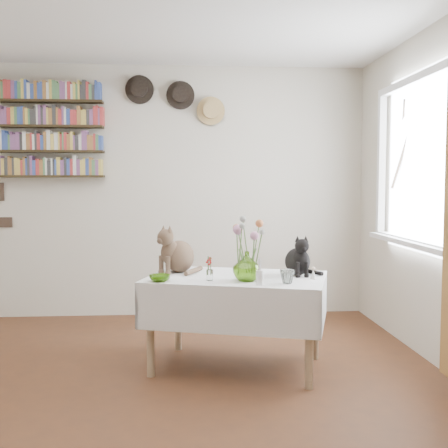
{
  "coord_description": "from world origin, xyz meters",
  "views": [
    {
      "loc": [
        0.16,
        -3.41,
        1.33
      ],
      "look_at": [
        0.45,
        0.45,
        1.05
      ],
      "focal_mm": 45.0,
      "sensor_mm": 36.0,
      "label": 1
    }
  ],
  "objects": [
    {
      "name": "drinking_glass",
      "position": [
        0.86,
        0.24,
        0.71
      ],
      "size": [
        0.12,
        0.12,
        0.09
      ],
      "primitive_type": "imported",
      "rotation": [
        0.0,
        0.0,
        -0.26
      ],
      "color": "white",
      "rests_on": "dining_table"
    },
    {
      "name": "candlestick",
      "position": [
        0.67,
        0.2,
        0.72
      ],
      "size": [
        0.05,
        0.05,
        0.17
      ],
      "color": "white",
      "rests_on": "dining_table"
    },
    {
      "name": "dining_table",
      "position": [
        0.55,
        0.55,
        0.5
      ],
      "size": [
        1.42,
        1.12,
        0.67
      ],
      "color": "white",
      "rests_on": "room"
    },
    {
      "name": "green_bowl",
      "position": [
        0.01,
        0.38,
        0.69
      ],
      "size": [
        0.2,
        0.2,
        0.05
      ],
      "primitive_type": "imported",
      "rotation": [
        0.0,
        0.0,
        -0.49
      ],
      "color": "#91C83E",
      "rests_on": "dining_table"
    },
    {
      "name": "black_cat",
      "position": [
        1.0,
        0.59,
        0.82
      ],
      "size": [
        0.22,
        0.27,
        0.3
      ],
      "primitive_type": null,
      "rotation": [
        0.0,
        0.0,
        0.07
      ],
      "color": "black",
      "rests_on": "dining_table"
    },
    {
      "name": "porcelain_figurine",
      "position": [
        1.07,
        0.4,
        0.7
      ],
      "size": [
        0.05,
        0.05,
        0.09
      ],
      "color": "white",
      "rests_on": "dining_table"
    },
    {
      "name": "berry_jar",
      "position": [
        0.35,
        0.4,
        0.75
      ],
      "size": [
        0.05,
        0.05,
        0.18
      ],
      "color": "white",
      "rests_on": "dining_table"
    },
    {
      "name": "bookshelf_unit",
      "position": [
        -1.1,
        2.16,
        1.84
      ],
      "size": [
        1.0,
        0.16,
        0.91
      ],
      "color": "#2D2312",
      "rests_on": "room"
    },
    {
      "name": "flower_bouquet",
      "position": [
        0.6,
        0.36,
        1.01
      ],
      "size": [
        0.17,
        0.13,
        0.39
      ],
      "color": "#4C7233",
      "rests_on": "flower_vase"
    },
    {
      "name": "flower_vase",
      "position": [
        0.6,
        0.36,
        0.77
      ],
      "size": [
        0.22,
        0.22,
        0.2
      ],
      "primitive_type": "imported",
      "rotation": [
        0.0,
        0.0,
        -0.13
      ],
      "color": "#91C83E",
      "rests_on": "dining_table"
    },
    {
      "name": "wall_hats",
      "position": [
        0.12,
        2.19,
        2.17
      ],
      "size": [
        0.98,
        0.09,
        0.48
      ],
      "color": "black",
      "rests_on": "room"
    },
    {
      "name": "room",
      "position": [
        0.0,
        0.0,
        1.25
      ],
      "size": [
        4.08,
        4.58,
        2.58
      ],
      "color": "#5B3119",
      "rests_on": "ground"
    },
    {
      "name": "tabby_cat",
      "position": [
        0.14,
        0.79,
        0.85
      ],
      "size": [
        0.39,
        0.39,
        0.36
      ],
      "primitive_type": null,
      "rotation": [
        0.0,
        0.0,
        -0.86
      ],
      "color": "brown",
      "rests_on": "dining_table"
    },
    {
      "name": "window",
      "position": [
        1.97,
        0.8,
        1.4
      ],
      "size": [
        0.12,
        1.52,
        1.32
      ],
      "color": "white",
      "rests_on": "room"
    }
  ]
}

